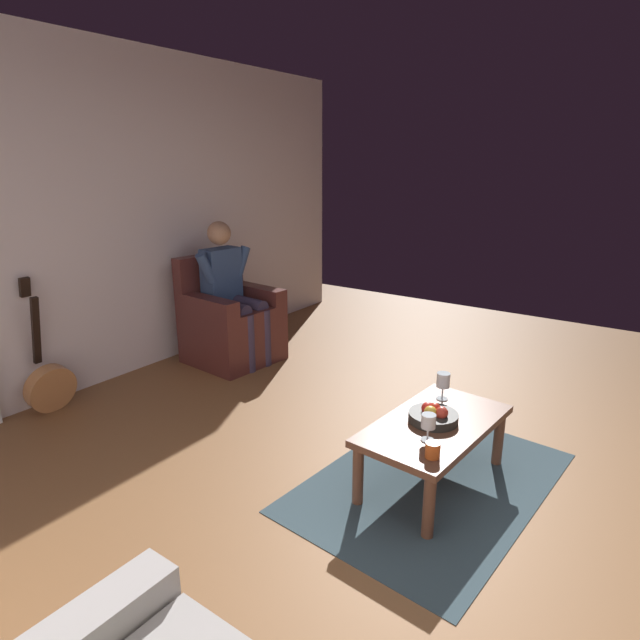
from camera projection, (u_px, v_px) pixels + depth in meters
ground_plane at (494, 498)px, 2.93m from camera, size 7.68×7.68×0.00m
wall_back at (111, 217)px, 4.31m from camera, size 5.94×0.06×2.68m
rug at (431, 481)px, 3.08m from camera, size 1.75×1.26×0.01m
armchair at (230, 324)px, 4.88m from camera, size 0.78×0.76×0.96m
person_seated at (231, 289)px, 4.76m from camera, size 0.61×0.60×1.27m
coffee_table at (434, 431)px, 2.99m from camera, size 1.00×0.60×0.38m
guitar at (49, 383)px, 3.90m from camera, size 0.36×0.25×1.00m
wine_glass_near at (443, 382)px, 3.22m from camera, size 0.08×0.08×0.17m
wine_glass_far at (428, 423)px, 2.75m from camera, size 0.08×0.08×0.15m
fruit_bowl at (433, 415)px, 2.97m from camera, size 0.27×0.27×0.11m
candle_jar at (433, 450)px, 2.61m from camera, size 0.07×0.07×0.08m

